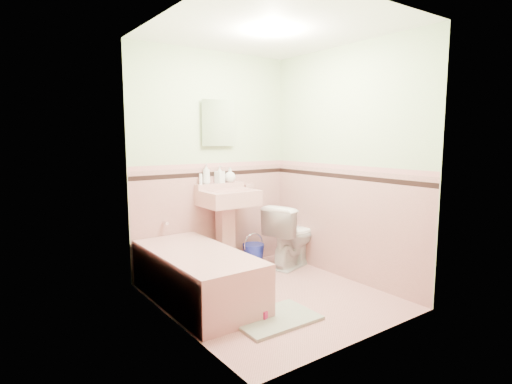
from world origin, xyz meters
TOP-DOWN VIEW (x-y plane):
  - floor at (0.00, 0.00)m, footprint 2.20×2.20m
  - ceiling at (0.00, 0.00)m, footprint 2.20×2.20m
  - wall_back at (0.00, 1.10)m, footprint 2.50×0.00m
  - wall_front at (0.00, -1.10)m, footprint 2.50×0.00m
  - wall_left at (-1.00, 0.00)m, footprint 0.00×2.50m
  - wall_right at (1.00, 0.00)m, footprint 0.00×2.50m
  - wainscot_back at (0.00, 1.09)m, footprint 2.00×0.00m
  - wainscot_front at (0.00, -1.09)m, footprint 2.00×0.00m
  - wainscot_left at (-0.99, 0.00)m, footprint 0.00×2.20m
  - wainscot_right at (0.99, 0.00)m, footprint 0.00×2.20m
  - accent_back at (0.00, 1.08)m, footprint 2.00×0.00m
  - accent_front at (0.00, -1.08)m, footprint 2.00×0.00m
  - accent_left at (-0.98, 0.00)m, footprint 0.00×2.20m
  - accent_right at (0.98, 0.00)m, footprint 0.00×2.20m
  - cap_back at (0.00, 1.08)m, footprint 2.00×0.00m
  - cap_front at (0.00, -1.08)m, footprint 2.00×0.00m
  - cap_left at (-0.98, 0.00)m, footprint 0.00×2.20m
  - cap_right at (0.98, 0.00)m, footprint 0.00×2.20m
  - bathtub at (-0.63, 0.33)m, footprint 0.70×1.50m
  - tub_faucet at (-0.63, 1.05)m, footprint 0.04×0.12m
  - sink at (0.05, 0.86)m, footprint 0.61×0.50m
  - sink_faucet at (0.05, 1.00)m, footprint 0.02×0.02m
  - medicine_cabinet at (0.05, 1.07)m, footprint 0.38×0.04m
  - soap_dish at (0.47, 1.06)m, footprint 0.12×0.07m
  - soap_bottle_left at (-0.12, 1.04)m, footprint 0.11×0.11m
  - soap_bottle_mid at (0.05, 1.04)m, footprint 0.11×0.11m
  - soap_bottle_right at (0.19, 1.04)m, footprint 0.18×0.18m
  - tube at (-0.19, 1.04)m, footprint 0.04×0.04m
  - toilet at (0.81, 0.62)m, footprint 0.83×0.62m
  - bucket at (0.43, 0.90)m, footprint 0.33×0.33m
  - bath_mat at (-0.30, -0.44)m, footprint 0.71×0.48m
  - shoe at (-0.34, -0.37)m, footprint 0.17×0.12m

SIDE VIEW (x-z plane):
  - floor at x=0.00m, z-range 0.00..0.00m
  - bath_mat at x=-0.30m, z-range 0.00..0.03m
  - shoe at x=-0.34m, z-range 0.03..0.09m
  - bucket at x=0.43m, z-range 0.00..0.26m
  - bathtub at x=-0.63m, z-range 0.00..0.45m
  - toilet at x=0.81m, z-range 0.00..0.75m
  - sink at x=0.05m, z-range 0.00..0.95m
  - wainscot_back at x=0.00m, z-range -0.40..1.60m
  - wainscot_front at x=0.00m, z-range -0.40..1.60m
  - wainscot_left at x=-0.99m, z-range -0.50..1.70m
  - wainscot_right at x=0.99m, z-range -0.50..1.70m
  - tub_faucet at x=-0.63m, z-range 0.61..0.65m
  - sink_faucet at x=0.05m, z-range 0.90..1.00m
  - soap_dish at x=0.47m, z-range 0.93..0.97m
  - tube at x=-0.19m, z-range 1.02..1.14m
  - soap_bottle_right at x=0.19m, z-range 1.02..1.19m
  - soap_bottle_mid at x=0.05m, z-range 1.02..1.22m
  - accent_left at x=-0.98m, z-range 0.02..2.22m
  - accent_right at x=0.98m, z-range 0.02..2.22m
  - accent_back at x=0.00m, z-range 0.12..2.12m
  - accent_front at x=0.00m, z-range 0.12..2.12m
  - soap_bottle_left at x=-0.12m, z-range 1.02..1.24m
  - cap_back at x=0.00m, z-range 0.22..2.22m
  - cap_front at x=0.00m, z-range 0.22..2.22m
  - cap_left at x=-0.98m, z-range 0.12..2.32m
  - cap_right at x=0.98m, z-range 0.12..2.32m
  - wall_back at x=0.00m, z-range 0.00..2.50m
  - wall_front at x=0.00m, z-range 0.00..2.50m
  - wall_left at x=-1.00m, z-range 0.00..2.50m
  - wall_right at x=1.00m, z-range 0.00..2.50m
  - medicine_cabinet at x=0.05m, z-range 1.46..1.94m
  - ceiling at x=0.00m, z-range 2.50..2.50m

